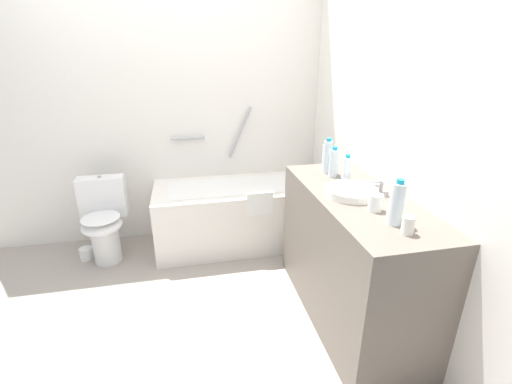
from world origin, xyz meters
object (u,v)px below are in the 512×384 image
(toilet, at_px, (104,220))
(water_bottle_1, at_px, (397,204))
(water_bottle_3, at_px, (326,156))
(water_bottle_4, at_px, (327,157))
(sink_faucet, at_px, (380,188))
(water_bottle_2, at_px, (347,169))
(sink_basin, at_px, (351,192))
(toilet_paper_roll, at_px, (86,253))
(bathtub, at_px, (239,212))
(water_bottle_0, at_px, (334,163))
(drinking_glass_0, at_px, (408,225))
(drinking_glass_1, at_px, (375,203))
(drinking_glass_2, at_px, (394,210))

(toilet, xyz_separation_m, water_bottle_1, (1.75, -1.49, 0.64))
(water_bottle_3, height_order, water_bottle_4, water_bottle_4)
(sink_faucet, xyz_separation_m, water_bottle_4, (-0.17, 0.44, 0.09))
(water_bottle_2, relative_size, water_bottle_3, 0.95)
(toilet, height_order, water_bottle_4, water_bottle_4)
(toilet, bearing_deg, water_bottle_4, 68.57)
(sink_basin, xyz_separation_m, water_bottle_2, (0.07, 0.23, 0.07))
(sink_faucet, height_order, toilet_paper_roll, sink_faucet)
(water_bottle_3, bearing_deg, bathtub, 134.19)
(water_bottle_1, relative_size, water_bottle_4, 0.95)
(water_bottle_3, bearing_deg, water_bottle_0, -95.76)
(sink_faucet, relative_size, drinking_glass_0, 1.66)
(drinking_glass_0, bearing_deg, water_bottle_2, 87.72)
(water_bottle_3, xyz_separation_m, drinking_glass_0, (-0.01, -1.05, -0.05))
(toilet, height_order, drinking_glass_0, drinking_glass_0)
(sink_basin, xyz_separation_m, sink_faucet, (0.19, 0.00, 0.01))
(sink_faucet, bearing_deg, water_bottle_3, 104.58)
(toilet, relative_size, water_bottle_4, 2.87)
(sink_basin, bearing_deg, water_bottle_1, -84.58)
(water_bottle_2, height_order, water_bottle_3, water_bottle_3)
(drinking_glass_0, xyz_separation_m, drinking_glass_1, (-0.02, 0.28, 0.00))
(drinking_glass_2, bearing_deg, water_bottle_3, 91.77)
(sink_basin, relative_size, drinking_glass_1, 3.35)
(water_bottle_2, xyz_separation_m, water_bottle_3, (-0.02, 0.31, 0.00))
(water_bottle_3, relative_size, drinking_glass_1, 2.12)
(bathtub, relative_size, drinking_glass_1, 16.02)
(water_bottle_0, relative_size, drinking_glass_0, 2.35)
(water_bottle_1, distance_m, drinking_glass_1, 0.18)
(bathtub, height_order, water_bottle_3, bathtub)
(drinking_glass_1, bearing_deg, water_bottle_2, 84.43)
(sink_faucet, height_order, drinking_glass_1, drinking_glass_1)
(bathtub, xyz_separation_m, water_bottle_4, (0.55, -0.69, 0.70))
(sink_faucet, height_order, water_bottle_0, water_bottle_0)
(drinking_glass_1, xyz_separation_m, toilet_paper_roll, (-1.93, 1.34, -0.89))
(water_bottle_0, height_order, water_bottle_1, water_bottle_1)
(drinking_glass_2, relative_size, toilet_paper_roll, 0.76)
(water_bottle_0, height_order, toilet_paper_roll, water_bottle_0)
(bathtub, height_order, water_bottle_1, bathtub)
(water_bottle_2, height_order, toilet_paper_roll, water_bottle_2)
(sink_faucet, distance_m, drinking_glass_0, 0.53)
(sink_basin, bearing_deg, drinking_glass_0, -85.27)
(bathtub, bearing_deg, sink_basin, -65.07)
(water_bottle_0, distance_m, water_bottle_1, 0.76)
(sink_basin, distance_m, toilet_paper_roll, 2.37)
(toilet_paper_roll, bearing_deg, water_bottle_4, -18.96)
(bathtub, distance_m, water_bottle_4, 1.13)
(water_bottle_0, bearing_deg, toilet_paper_roll, 158.88)
(water_bottle_0, relative_size, drinking_glass_1, 2.25)
(sink_faucet, height_order, drinking_glass_0, drinking_glass_0)
(water_bottle_1, height_order, drinking_glass_0, water_bottle_1)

